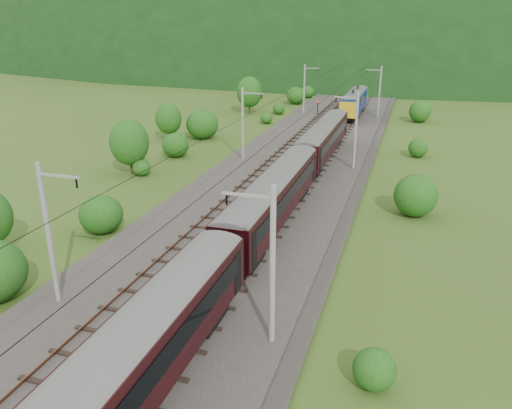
% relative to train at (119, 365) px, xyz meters
% --- Properties ---
extents(ground, '(600.00, 600.00, 0.00)m').
position_rel_train_xyz_m(ground, '(-2.40, 7.10, -3.24)').
color(ground, '#375019').
rests_on(ground, ground).
extents(railbed, '(14.00, 220.00, 0.30)m').
position_rel_train_xyz_m(railbed, '(-2.40, 17.10, -3.09)').
color(railbed, '#38332D').
rests_on(railbed, ground).
extents(track_left, '(2.40, 220.00, 0.27)m').
position_rel_train_xyz_m(track_left, '(-4.80, 17.10, -2.87)').
color(track_left, brown).
rests_on(track_left, railbed).
extents(track_right, '(2.40, 220.00, 0.27)m').
position_rel_train_xyz_m(track_right, '(0.00, 17.10, -2.87)').
color(track_right, brown).
rests_on(track_right, railbed).
extents(catenary_left, '(2.54, 192.28, 8.00)m').
position_rel_train_xyz_m(catenary_left, '(-8.52, 39.10, 1.26)').
color(catenary_left, gray).
rests_on(catenary_left, railbed).
extents(catenary_right, '(2.54, 192.28, 8.00)m').
position_rel_train_xyz_m(catenary_right, '(3.72, 39.10, 1.26)').
color(catenary_right, gray).
rests_on(catenary_right, railbed).
extents(overhead_wires, '(4.83, 198.00, 0.03)m').
position_rel_train_xyz_m(overhead_wires, '(-2.40, 17.10, 3.86)').
color(overhead_wires, black).
rests_on(overhead_wires, ground).
extents(mountain_main, '(504.00, 360.00, 244.00)m').
position_rel_train_xyz_m(mountain_main, '(-2.40, 267.10, -3.24)').
color(mountain_main, black).
rests_on(mountain_main, ground).
extents(mountain_ridge, '(336.00, 280.00, 132.00)m').
position_rel_train_xyz_m(mountain_ridge, '(-122.40, 307.10, -3.24)').
color(mountain_ridge, black).
rests_on(mountain_ridge, ground).
extents(train, '(2.69, 150.34, 4.67)m').
position_rel_train_xyz_m(train, '(0.00, 0.00, 0.00)').
color(train, black).
rests_on(train, ground).
extents(hazard_post_near, '(0.18, 0.18, 1.65)m').
position_rel_train_xyz_m(hazard_post_near, '(-2.46, 53.78, -2.11)').
color(hazard_post_near, red).
rests_on(hazard_post_near, railbed).
extents(hazard_post_far, '(0.18, 0.18, 1.66)m').
position_rel_train_xyz_m(hazard_post_far, '(-2.03, 59.26, -2.11)').
color(hazard_post_far, red).
rests_on(hazard_post_far, railbed).
extents(signal, '(0.24, 0.24, 2.14)m').
position_rel_train_xyz_m(signal, '(-6.09, 70.59, -1.68)').
color(signal, black).
rests_on(signal, railbed).
extents(vegetation_left, '(12.89, 147.49, 6.23)m').
position_rel_train_xyz_m(vegetation_left, '(-16.38, 25.71, -0.85)').
color(vegetation_left, '#1A4F15').
rests_on(vegetation_left, ground).
extents(vegetation_right, '(4.36, 105.37, 3.14)m').
position_rel_train_xyz_m(vegetation_right, '(10.21, 36.75, -1.87)').
color(vegetation_right, '#1A4F15').
rests_on(vegetation_right, ground).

